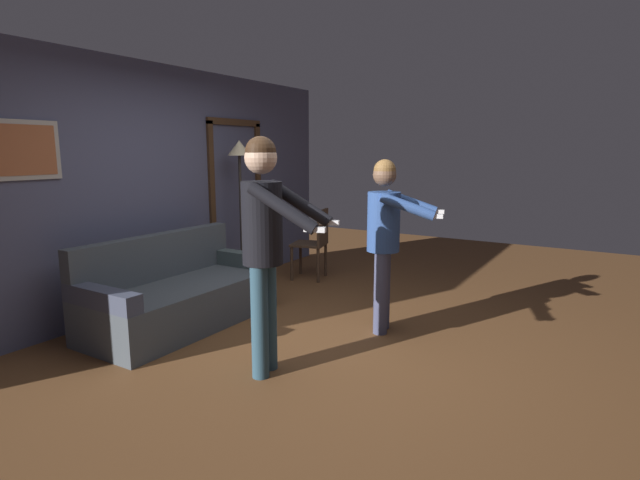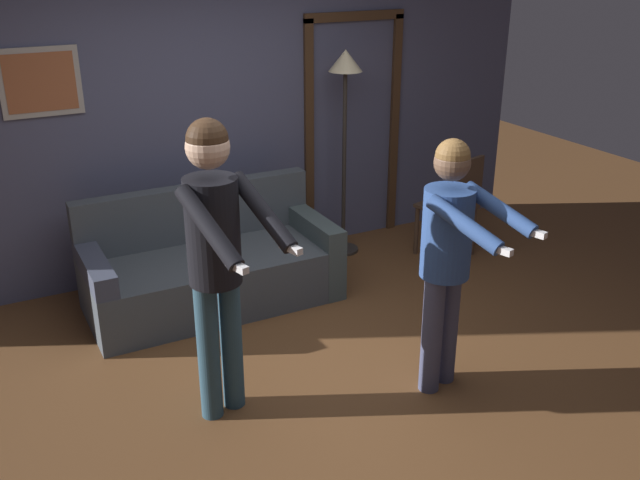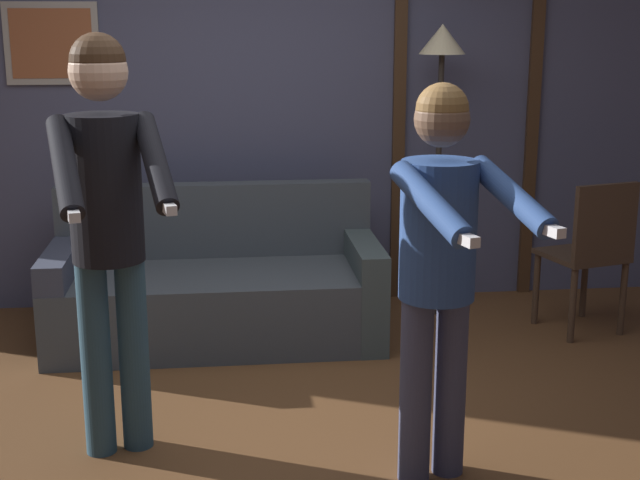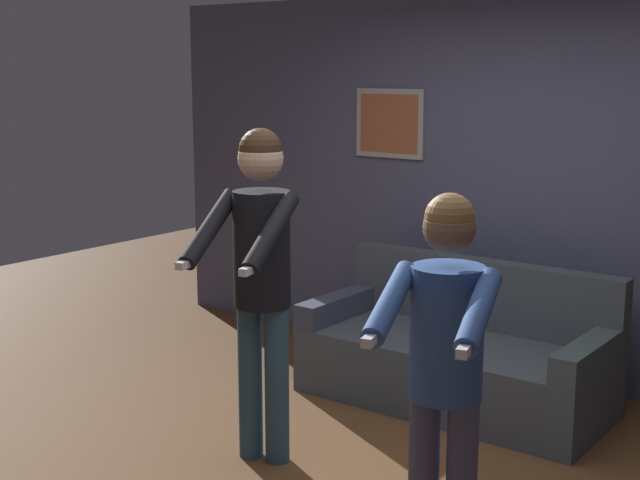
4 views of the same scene
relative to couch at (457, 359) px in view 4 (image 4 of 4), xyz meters
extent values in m
cube|color=#525573|center=(0.21, 0.72, 1.02)|extent=(6.40, 0.06, 2.60)
cube|color=#B7B2A8|center=(-0.96, 0.68, 1.41)|extent=(0.57, 0.02, 0.50)
cube|color=#AE5F38|center=(-0.96, 0.67, 1.41)|extent=(0.49, 0.01, 0.42)
cube|color=#464D54|center=(0.00, -0.04, -0.07)|extent=(1.90, 0.86, 0.42)
cube|color=#464D54|center=(0.00, 0.31, 0.37)|extent=(1.90, 0.15, 0.45)
cube|color=#404659|center=(-0.87, -0.04, 0.01)|extent=(0.16, 0.85, 0.58)
cube|color=#435153|center=(0.87, -0.05, 0.01)|extent=(0.16, 0.85, 0.58)
cylinder|color=#2E4F62|center=(-0.50, -1.40, 0.15)|extent=(0.13, 0.13, 0.86)
cylinder|color=#2E4F62|center=(-0.35, -1.36, 0.15)|extent=(0.13, 0.13, 0.86)
cylinder|color=black|center=(-0.43, -1.38, 0.89)|extent=(0.30, 0.30, 0.61)
sphere|color=#D8AD8E|center=(-0.43, -1.38, 1.36)|extent=(0.24, 0.24, 0.24)
sphere|color=#382314|center=(-0.43, -1.38, 1.40)|extent=(0.22, 0.22, 0.22)
cylinder|color=black|center=(-0.53, -1.64, 1.02)|extent=(0.21, 0.52, 0.35)
cube|color=white|center=(-0.48, -1.87, 0.89)|extent=(0.07, 0.16, 0.04)
cylinder|color=black|center=(-0.20, -1.56, 1.02)|extent=(0.21, 0.52, 0.35)
cube|color=white|center=(-0.15, -1.79, 0.89)|extent=(0.07, 0.16, 0.04)
cylinder|color=#2D4C8C|center=(0.88, -1.76, 0.77)|extent=(0.30, 0.30, 0.55)
sphere|color=brown|center=(0.88, -1.76, 1.20)|extent=(0.21, 0.21, 0.21)
sphere|color=brown|center=(0.88, -1.76, 1.23)|extent=(0.20, 0.20, 0.20)
cylinder|color=#2D4C8C|center=(0.78, -2.02, 0.93)|extent=(0.22, 0.49, 0.24)
cube|color=white|center=(0.84, -2.24, 0.86)|extent=(0.08, 0.16, 0.04)
cylinder|color=#2D4C8C|center=(1.11, -1.93, 0.93)|extent=(0.22, 0.49, 0.24)
cube|color=white|center=(1.17, -2.15, 0.86)|extent=(0.08, 0.16, 0.04)
camera|label=1|loc=(-3.28, -3.63, 1.41)|focal=28.00mm
camera|label=2|loc=(-1.58, -4.84, 2.34)|focal=40.00mm
camera|label=3|loc=(0.06, -5.04, 1.57)|focal=50.00mm
camera|label=4|loc=(2.55, -4.81, 1.82)|focal=50.00mm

